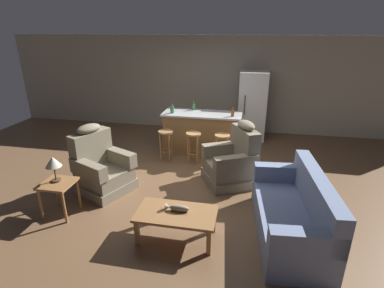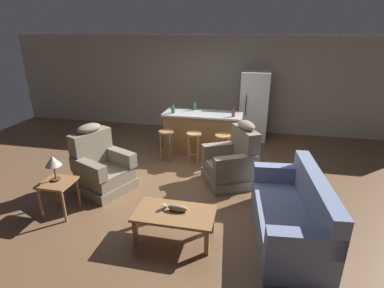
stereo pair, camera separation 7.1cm
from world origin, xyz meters
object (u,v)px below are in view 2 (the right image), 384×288
Objects in this scene: recliner_near_island at (233,162)px; bottle_wine_dark at (195,107)px; coffee_table at (175,216)px; kitchen_island at (203,133)px; refrigerator at (254,106)px; couch at (293,215)px; table_lamp at (53,162)px; bar_stool_right at (222,144)px; bottle_tall_green at (173,109)px; recliner_near_lamp at (101,167)px; end_table at (58,187)px; fish_figurine at (175,208)px; bar_stool_middle at (194,142)px; bar_stool_left at (166,140)px; bottle_short_amber at (233,113)px.

recliner_near_island is 2.02m from bottle_wine_dark.
coffee_table is 3.19m from kitchen_island.
couch is at bearing -80.72° from refrigerator.
bar_stool_right is at bearing 44.63° from table_lamp.
refrigerator is 2.24m from bottle_tall_green.
end_table is (-0.27, -0.87, 0.04)m from recliner_near_lamp.
kitchen_island is at bearing -63.03° from couch.
fish_figurine is 3.46m from bottle_wine_dark.
bottle_wine_dark reaches higher than kitchen_island.
table_lamp is 3.46m from kitchen_island.
recliner_near_island reaches higher than bar_stool_middle.
table_lamp is at bearing 173.82° from fish_figurine.
table_lamp is (-3.57, -0.13, 0.53)m from couch.
recliner_near_island is at bearing -56.28° from bottle_wine_dark.
refrigerator reaches higher than bar_stool_right.
bar_stool_left is at bearing 86.04° from recliner_near_lamp.
bar_stool_middle is at bearing 0.00° from bar_stool_left.
bar_stool_middle is (1.41, 1.47, 0.05)m from recliner_near_lamp.
bottle_wine_dark reaches higher than bar_stool_middle.
couch is at bearing 13.45° from coffee_table.
recliner_near_island is at bearing 69.98° from fish_figurine.
recliner_near_lamp is 1.76× the size of bar_stool_middle.
bottle_short_amber is (0.52, 3.00, 0.56)m from fish_figurine.
bar_stool_right is 1.29m from bottle_wine_dark.
bar_stool_middle is 2.23m from refrigerator.
couch is 4.81× the size of table_lamp.
table_lamp reaches higher than bar_stool_left.
recliner_near_island reaches higher than bottle_tall_green.
bottle_wine_dark is (-1.37, -0.96, 0.15)m from refrigerator.
end_table is 0.82× the size of bar_stool_right.
bottle_wine_dark is (-0.16, 0.87, 0.56)m from bar_stool_middle.
bar_stool_middle is at bearing 53.34° from table_lamp.
bottle_tall_green is at bearing 105.54° from coffee_table.
table_lamp reaches higher than bar_stool_right.
bar_stool_right is (2.33, 2.30, -0.40)m from table_lamp.
bottle_wine_dark is (1.24, 2.34, 0.61)m from recliner_near_lamp.
bottle_tall_green is at bearing -169.39° from kitchen_island.
bar_stool_left is 1.00× the size of bar_stool_right.
fish_figurine is (0.00, 0.04, 0.10)m from coffee_table.
bottle_tall_green reaches higher than bar_stool_left.
fish_figurine is at bearing -82.84° from bottle_wine_dark.
kitchen_island is at bearing 93.23° from coffee_table.
recliner_near_island is 1.60m from kitchen_island.
coffee_table is 2.58m from bar_stool_right.
coffee_table is at bearing -86.77° from kitchen_island.
end_table is at bearing -114.32° from bar_stool_left.
bar_stool_right is at bearing 81.99° from coffee_table.
bar_stool_left reaches higher than coffee_table.
end_table is 2.57m from bar_stool_left.
bar_stool_right is at bearing 81.91° from fish_figurine.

